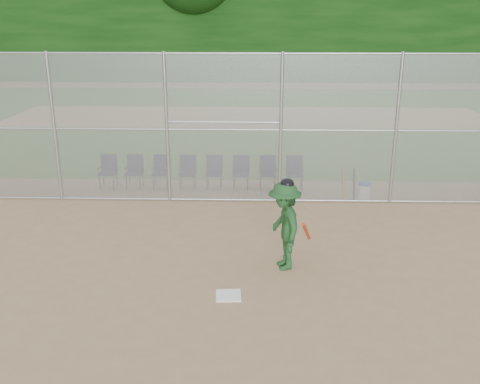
{
  "coord_description": "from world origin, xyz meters",
  "views": [
    {
      "loc": [
        0.32,
        -8.83,
        4.84
      ],
      "look_at": [
        0.0,
        2.5,
        1.1
      ],
      "focal_mm": 40.0,
      "sensor_mm": 36.0,
      "label": 1
    }
  ],
  "objects_px": {
    "batter_at_plate": "(284,225)",
    "chair_0": "(108,172)",
    "home_plate": "(228,295)",
    "water_cooler": "(364,190)"
  },
  "relations": [
    {
      "from": "batter_at_plate",
      "to": "water_cooler",
      "type": "distance_m",
      "value": 5.06
    },
    {
      "from": "home_plate",
      "to": "batter_at_plate",
      "type": "height_order",
      "value": "batter_at_plate"
    },
    {
      "from": "batter_at_plate",
      "to": "chair_0",
      "type": "height_order",
      "value": "batter_at_plate"
    },
    {
      "from": "batter_at_plate",
      "to": "chair_0",
      "type": "xyz_separation_m",
      "value": [
        -4.92,
        5.15,
        -0.43
      ]
    },
    {
      "from": "water_cooler",
      "to": "batter_at_plate",
      "type": "bearing_deg",
      "value": -119.33
    },
    {
      "from": "batter_at_plate",
      "to": "chair_0",
      "type": "distance_m",
      "value": 7.14
    },
    {
      "from": "home_plate",
      "to": "chair_0",
      "type": "xyz_separation_m",
      "value": [
        -3.87,
        6.36,
        0.47
      ]
    },
    {
      "from": "batter_at_plate",
      "to": "water_cooler",
      "type": "xyz_separation_m",
      "value": [
        2.46,
        4.37,
        -0.68
      ]
    },
    {
      "from": "home_plate",
      "to": "water_cooler",
      "type": "xyz_separation_m",
      "value": [
        3.51,
        5.58,
        0.22
      ]
    },
    {
      "from": "home_plate",
      "to": "chair_0",
      "type": "height_order",
      "value": "chair_0"
    }
  ]
}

